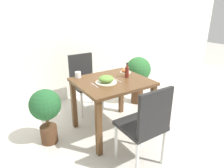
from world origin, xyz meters
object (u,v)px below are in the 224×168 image
at_px(food_plate, 106,80).
at_px(sauce_bottle, 127,72).
at_px(chair_near, 146,123).
at_px(potted_plant_left, 46,109).
at_px(side_plate, 125,71).
at_px(chair_far, 84,79).
at_px(drink_cup, 78,75).
at_px(potted_plant_right, 138,73).

relative_size(food_plate, sauce_bottle, 1.31).
xyz_separation_m(chair_near, potted_plant_left, (-0.73, 0.94, -0.06)).
distance_m(side_plate, sauce_bottle, 0.20).
bearing_deg(potted_plant_left, side_plate, -2.02).
xyz_separation_m(chair_far, drink_cup, (-0.29, -0.44, 0.25)).
bearing_deg(drink_cup, chair_far, 56.80).
distance_m(food_plate, potted_plant_left, 0.80).
xyz_separation_m(food_plate, potted_plant_left, (-0.70, 0.23, -0.31)).
xyz_separation_m(chair_far, potted_plant_right, (0.87, -0.29, 0.03)).
bearing_deg(potted_plant_left, sauce_bottle, -11.25).
distance_m(sauce_bottle, potted_plant_right, 0.82).
distance_m(food_plate, side_plate, 0.47).
bearing_deg(chair_far, drink_cup, -123.20).
bearing_deg(chair_near, sauce_bottle, -112.54).
distance_m(food_plate, sauce_bottle, 0.34).
xyz_separation_m(chair_far, food_plate, (-0.08, -0.80, 0.25)).
bearing_deg(chair_near, potted_plant_left, -52.07).
distance_m(chair_far, food_plate, 0.84).
distance_m(food_plate, potted_plant_right, 1.10).
xyz_separation_m(food_plate, sauce_bottle, (0.33, 0.03, 0.04)).
distance_m(chair_far, potted_plant_left, 0.96).
bearing_deg(drink_cup, sauce_bottle, -31.43).
height_order(potted_plant_left, potted_plant_right, potted_plant_right).
relative_size(chair_far, drink_cup, 11.38).
bearing_deg(potted_plant_right, food_plate, -151.46).
distance_m(food_plate, drink_cup, 0.42).
xyz_separation_m(chair_far, side_plate, (0.36, -0.61, 0.24)).
bearing_deg(drink_cup, potted_plant_right, 7.55).
bearing_deg(chair_near, side_plate, -114.18).
height_order(drink_cup, sauce_bottle, sauce_bottle).
bearing_deg(food_plate, potted_plant_left, 161.55).
bearing_deg(food_plate, drink_cup, 120.33).
relative_size(chair_near, potted_plant_right, 1.10).
distance_m(chair_far, potted_plant_right, 0.91).
height_order(chair_far, drink_cup, chair_far).
height_order(side_plate, potted_plant_left, side_plate).
bearing_deg(potted_plant_left, potted_plant_right, 9.68).
relative_size(chair_near, food_plate, 3.43).
bearing_deg(potted_plant_left, food_plate, -18.45).
height_order(drink_cup, potted_plant_right, potted_plant_right).
bearing_deg(chair_near, drink_cup, -77.22).
relative_size(sauce_bottle, potted_plant_left, 0.29).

